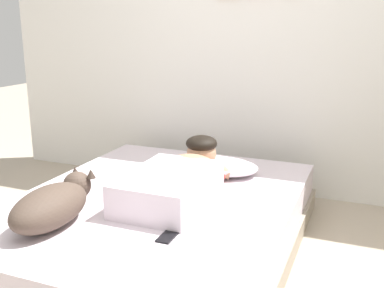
# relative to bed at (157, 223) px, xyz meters

# --- Properties ---
(back_wall) EXTENTS (4.36, 0.12, 2.50)m
(back_wall) POSITION_rel_bed_xyz_m (0.27, 1.22, 1.10)
(back_wall) COLOR silver
(back_wall) RESTS_ON ground
(bed) EXTENTS (1.55, 1.98, 0.32)m
(bed) POSITION_rel_bed_xyz_m (0.00, 0.00, 0.00)
(bed) COLOR gray
(bed) RESTS_ON ground
(pillow) EXTENTS (0.52, 0.32, 0.11)m
(pillow) POSITION_rel_bed_xyz_m (0.20, 0.53, 0.22)
(pillow) COLOR silver
(pillow) RESTS_ON bed
(person_lying) EXTENTS (0.43, 0.92, 0.27)m
(person_lying) POSITION_rel_bed_xyz_m (0.11, 0.08, 0.27)
(person_lying) COLOR silver
(person_lying) RESTS_ON bed
(dog) EXTENTS (0.26, 0.57, 0.21)m
(dog) POSITION_rel_bed_xyz_m (-0.31, -0.50, 0.26)
(dog) COLOR #4C3D33
(dog) RESTS_ON bed
(coffee_cup) EXTENTS (0.12, 0.09, 0.07)m
(coffee_cup) POSITION_rel_bed_xyz_m (0.21, 0.38, 0.20)
(coffee_cup) COLOR #D84C47
(coffee_cup) RESTS_ON bed
(cell_phone) EXTENTS (0.07, 0.14, 0.01)m
(cell_phone) POSITION_rel_bed_xyz_m (0.27, -0.43, 0.16)
(cell_phone) COLOR black
(cell_phone) RESTS_ON bed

